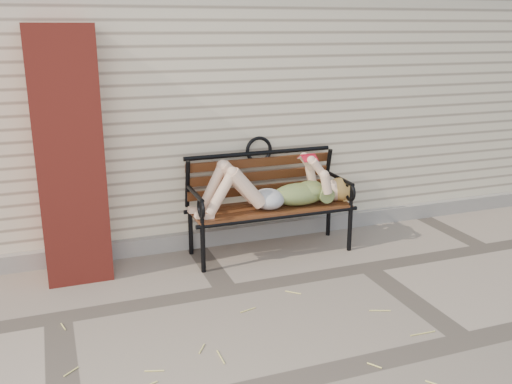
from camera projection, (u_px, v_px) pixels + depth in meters
name	position (u px, v px, depth m)	size (l,w,h in m)	color
ground	(367.00, 268.00, 4.85)	(80.00, 80.00, 0.00)	gray
house_wall	(249.00, 65.00, 7.12)	(8.00, 4.00, 3.00)	beige
foundation_strip	(317.00, 224.00, 5.70)	(8.00, 0.10, 0.15)	gray
brick_pillar	(69.00, 155.00, 4.47)	(0.50, 0.50, 2.00)	#9E2E23
garden_bench	(267.00, 189.00, 5.11)	(1.56, 0.62, 1.01)	black
reading_woman	(274.00, 189.00, 5.00)	(1.47, 0.33, 0.46)	#0A3748
straw_scatter	(233.00, 331.00, 3.83)	(3.06, 1.72, 0.01)	#DDCF6C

